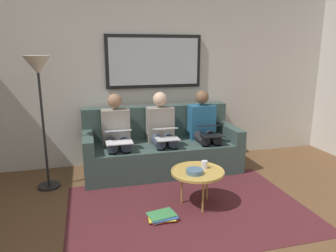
{
  "coord_description": "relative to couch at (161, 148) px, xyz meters",
  "views": [
    {
      "loc": [
        1.03,
        2.19,
        1.74
      ],
      "look_at": [
        0.0,
        -1.7,
        0.75
      ],
      "focal_mm": 33.76,
      "sensor_mm": 36.0,
      "label": 1
    }
  ],
  "objects": [
    {
      "name": "laptop_silver",
      "position": [
        0.0,
        0.32,
        0.32
      ],
      "size": [
        0.31,
        0.34,
        0.14
      ],
      "color": "silver"
    },
    {
      "name": "area_rug",
      "position": [
        0.0,
        1.27,
        -0.31
      ],
      "size": [
        2.6,
        1.8,
        0.01
      ],
      "primitive_type": "cube",
      "color": "#4C1E23",
      "rests_on": "ground_plane"
    },
    {
      "name": "framed_mirror",
      "position": [
        0.0,
        -0.39,
        1.24
      ],
      "size": [
        1.45,
        0.05,
        0.78
      ],
      "color": "black"
    },
    {
      "name": "cup",
      "position": [
        -0.23,
        1.16,
        0.15
      ],
      "size": [
        0.07,
        0.07,
        0.09
      ],
      "primitive_type": "cylinder",
      "color": "silver",
      "rests_on": "coffee_table"
    },
    {
      "name": "standing_lamp",
      "position": [
        1.55,
        0.27,
        1.06
      ],
      "size": [
        0.32,
        0.32,
        1.66
      ],
      "color": "black",
      "rests_on": "ground_plane"
    },
    {
      "name": "couch",
      "position": [
        0.0,
        0.0,
        0.0
      ],
      "size": [
        2.2,
        0.9,
        0.9
      ],
      "color": "#384C47",
      "rests_on": "ground_plane"
    },
    {
      "name": "coffee_table",
      "position": [
        -0.13,
        1.22,
        0.09
      ],
      "size": [
        0.6,
        0.6,
        0.43
      ],
      "color": "tan",
      "rests_on": "ground_plane"
    },
    {
      "name": "magazine_stack",
      "position": [
        0.32,
        1.41,
        -0.28
      ],
      "size": [
        0.33,
        0.26,
        0.05
      ],
      "color": "red",
      "rests_on": "ground_plane"
    },
    {
      "name": "person_left",
      "position": [
        -0.64,
        0.07,
        0.3
      ],
      "size": [
        0.38,
        0.58,
        1.14
      ],
      "color": "#235B84",
      "rests_on": "couch"
    },
    {
      "name": "person_middle",
      "position": [
        0.0,
        0.07,
        0.3
      ],
      "size": [
        0.38,
        0.58,
        1.14
      ],
      "color": "gray",
      "rests_on": "couch"
    },
    {
      "name": "laptop_white",
      "position": [
        0.64,
        0.31,
        0.31
      ],
      "size": [
        0.34,
        0.36,
        0.16
      ],
      "color": "white"
    },
    {
      "name": "laptop_black",
      "position": [
        -0.64,
        0.32,
        0.32
      ],
      "size": [
        0.31,
        0.34,
        0.15
      ],
      "color": "black"
    },
    {
      "name": "person_right",
      "position": [
        0.64,
        0.07,
        0.3
      ],
      "size": [
        0.38,
        0.58,
        1.14
      ],
      "color": "gray",
      "rests_on": "couch"
    },
    {
      "name": "bowl",
      "position": [
        -0.07,
        1.28,
        0.13
      ],
      "size": [
        0.19,
        0.19,
        0.05
      ],
      "primitive_type": "cylinder",
      "color": "slate",
      "rests_on": "coffee_table"
    },
    {
      "name": "wall_rear",
      "position": [
        0.0,
        -0.48,
        0.99
      ],
      "size": [
        6.0,
        0.12,
        2.6
      ],
      "primitive_type": "cube",
      "color": "beige",
      "rests_on": "ground_plane"
    }
  ]
}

